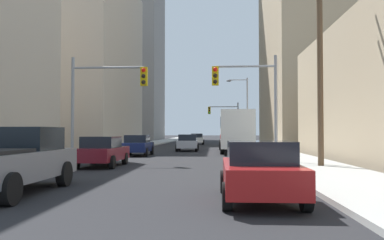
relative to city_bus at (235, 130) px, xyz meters
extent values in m
cube|color=#9E9E99|center=(-11.11, 18.15, -1.85)|extent=(3.79, 160.00, 0.15)
cube|color=#9E9E99|center=(2.91, 18.15, -1.85)|extent=(3.79, 160.00, 0.15)
cube|color=silver|center=(0.00, -0.01, 0.02)|extent=(2.64, 11.53, 2.90)
cube|color=black|center=(-1.26, -0.01, 0.54)|extent=(0.15, 10.58, 0.80)
cube|color=red|center=(-1.26, -0.01, -0.56)|extent=(0.15, 10.58, 0.28)
cylinder|color=black|center=(-1.17, 4.02, -1.43)|extent=(0.32, 1.00, 1.00)
cylinder|color=black|center=(1.18, 4.02, -1.43)|extent=(0.32, 1.00, 1.00)
cylinder|color=black|center=(-1.17, -3.23, -1.43)|extent=(0.32, 1.00, 1.00)
cylinder|color=black|center=(1.18, -3.23, -1.43)|extent=(0.32, 1.00, 1.00)
cube|color=slate|center=(-7.58, -23.66, -1.13)|extent=(2.06, 5.42, 0.80)
cube|color=black|center=(-7.58, -22.69, -0.38)|extent=(1.82, 1.82, 0.70)
cylinder|color=black|center=(-8.54, -21.94, -1.53)|extent=(0.28, 0.80, 0.80)
cylinder|color=black|center=(-6.62, -21.94, -1.53)|extent=(0.28, 0.80, 0.80)
cylinder|color=black|center=(-6.62, -25.39, -1.53)|extent=(0.28, 0.80, 0.80)
cube|color=maroon|center=(-0.63, -24.37, -1.28)|extent=(1.83, 4.21, 0.65)
cube|color=black|center=(-0.63, -24.52, -0.68)|extent=(1.60, 1.91, 0.55)
cylinder|color=black|center=(-1.49, -23.02, -1.61)|extent=(0.22, 0.64, 0.64)
cylinder|color=black|center=(0.23, -23.02, -1.61)|extent=(0.22, 0.64, 0.64)
cylinder|color=black|center=(-1.49, -25.71, -1.61)|extent=(0.22, 0.64, 0.64)
cylinder|color=black|center=(0.23, -25.71, -1.61)|extent=(0.22, 0.64, 0.64)
cube|color=maroon|center=(-7.46, -14.62, -1.28)|extent=(1.93, 4.25, 0.65)
cube|color=black|center=(-7.46, -14.77, -0.68)|extent=(1.64, 1.95, 0.55)
cylinder|color=black|center=(-8.32, -13.28, -1.61)|extent=(0.22, 0.64, 0.64)
cylinder|color=black|center=(-6.59, -13.28, -1.61)|extent=(0.22, 0.64, 0.64)
cylinder|color=black|center=(-8.32, -15.97, -1.61)|extent=(0.22, 0.64, 0.64)
cylinder|color=black|center=(-6.59, -15.97, -1.61)|extent=(0.22, 0.64, 0.64)
cube|color=#141E4C|center=(-7.46, -5.19, -1.28)|extent=(1.80, 4.20, 0.65)
cube|color=black|center=(-7.46, -5.34, -0.68)|extent=(1.58, 1.90, 0.55)
cylinder|color=black|center=(-8.33, -3.84, -1.61)|extent=(0.22, 0.64, 0.64)
cylinder|color=black|center=(-6.60, -3.84, -1.61)|extent=(0.22, 0.64, 0.64)
cylinder|color=black|center=(-8.33, -6.53, -1.61)|extent=(0.22, 0.64, 0.64)
cylinder|color=black|center=(-6.60, -6.53, -1.61)|extent=(0.22, 0.64, 0.64)
cube|color=#B7BABF|center=(-4.24, 2.08, -1.28)|extent=(1.92, 4.25, 0.65)
cube|color=black|center=(-4.24, 1.93, -0.68)|extent=(1.64, 1.94, 0.55)
cylinder|color=black|center=(-5.10, 3.42, -1.61)|extent=(0.22, 0.64, 0.64)
cylinder|color=black|center=(-3.37, 3.42, -1.61)|extent=(0.22, 0.64, 0.64)
cylinder|color=black|center=(-5.10, 0.73, -1.61)|extent=(0.22, 0.64, 0.64)
cylinder|color=black|center=(-3.37, 0.73, -1.61)|extent=(0.22, 0.64, 0.64)
cube|color=white|center=(-4.23, 21.73, -1.28)|extent=(1.80, 4.20, 0.65)
cube|color=black|center=(-4.23, 21.58, -0.68)|extent=(1.58, 1.90, 0.55)
cylinder|color=black|center=(-5.10, 23.07, -1.61)|extent=(0.22, 0.64, 0.64)
cylinder|color=black|center=(-3.37, 23.07, -1.61)|extent=(0.22, 0.64, 0.64)
cylinder|color=black|center=(-5.10, 20.38, -1.61)|extent=(0.22, 0.64, 0.64)
cylinder|color=black|center=(-3.37, 20.38, -1.61)|extent=(0.22, 0.64, 0.64)
cylinder|color=gray|center=(-9.82, -12.34, 1.07)|extent=(0.18, 0.18, 6.00)
cylinder|color=gray|center=(-7.78, -12.34, 3.47)|extent=(4.08, 0.12, 0.12)
cube|color=gold|center=(-5.74, -12.34, 2.95)|extent=(0.38, 0.30, 1.05)
sphere|color=red|center=(-5.74, -12.51, 3.29)|extent=(0.24, 0.24, 0.24)
sphere|color=black|center=(-5.74, -12.51, 2.95)|extent=(0.24, 0.24, 0.24)
sphere|color=black|center=(-5.74, -12.51, 2.61)|extent=(0.24, 0.24, 0.24)
cylinder|color=gray|center=(1.62, -12.34, 1.07)|extent=(0.18, 0.18, 6.00)
cylinder|color=gray|center=(-0.05, -12.34, 3.47)|extent=(3.34, 0.12, 0.12)
cube|color=gold|center=(-1.72, -12.34, 2.95)|extent=(0.38, 0.30, 1.05)
sphere|color=red|center=(-1.72, -12.51, 3.29)|extent=(0.24, 0.24, 0.24)
sphere|color=black|center=(-1.72, -12.51, 2.95)|extent=(0.24, 0.24, 0.24)
sphere|color=black|center=(-1.72, -12.51, 2.61)|extent=(0.24, 0.24, 0.24)
cylinder|color=gray|center=(1.62, 23.55, 1.07)|extent=(0.18, 0.18, 6.00)
cylinder|color=gray|center=(-0.45, 23.55, 3.47)|extent=(4.14, 0.12, 0.12)
cube|color=gold|center=(-2.52, 23.55, 2.95)|extent=(0.38, 0.30, 1.05)
sphere|color=black|center=(-2.52, 23.38, 3.29)|extent=(0.24, 0.24, 0.24)
sphere|color=black|center=(-2.52, 23.38, 2.95)|extent=(0.24, 0.24, 0.24)
sphere|color=#19D833|center=(-2.52, 23.38, 2.61)|extent=(0.24, 0.24, 0.24)
cylinder|color=brown|center=(3.29, -15.23, 2.91)|extent=(0.28, 0.28, 9.68)
cylinder|color=gray|center=(1.72, 8.12, 1.82)|extent=(0.16, 0.16, 7.50)
cylinder|color=gray|center=(0.74, 8.12, 5.37)|extent=(1.95, 0.10, 0.10)
ellipsoid|color=#4C4C51|center=(-0.24, 8.12, 5.27)|extent=(0.56, 0.32, 0.20)
cube|color=#B7A893|center=(-20.62, 18.09, 9.44)|extent=(14.38, 22.69, 22.73)
cube|color=gray|center=(-25.31, 55.72, 29.19)|extent=(22.29, 18.19, 62.23)
cube|color=tan|center=(15.25, 16.23, 9.85)|extent=(20.49, 20.69, 23.56)
camera|label=1|loc=(-1.77, -34.67, -0.18)|focal=37.57mm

